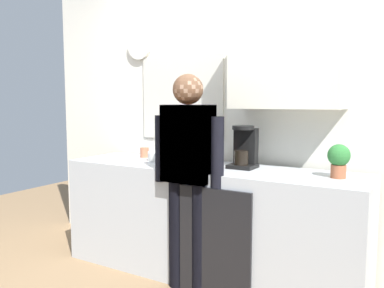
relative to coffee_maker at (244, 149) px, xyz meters
The scene contains 14 objects.
ground_plane 1.14m from the coffee_maker, 123.54° to the right, with size 8.00×8.00×0.00m, color #8C6D4C.
kitchen_counter 0.66m from the coffee_maker, 158.80° to the right, with size 2.45×0.64×0.89m, color #B2B7BC.
dishwasher_panel 0.77m from the coffee_maker, 94.26° to the right, with size 0.56×0.02×0.80m, color black.
back_wall_assembly 0.48m from the coffee_maker, 124.10° to the left, with size 4.05×0.42×2.60m.
coffee_maker is the anchor object (origin of this frame).
bottle_dark_sauce 0.38m from the coffee_maker, 167.21° to the left, with size 0.06×0.06×0.18m, color black.
bottle_red_vinegar 0.26m from the coffee_maker, 141.71° to the right, with size 0.06×0.06×0.22m, color maroon.
bottle_olive_oil 0.53m from the coffee_maker, 158.65° to the right, with size 0.06×0.06×0.25m, color olive.
cup_terracotta_mug 1.03m from the coffee_maker, behind, with size 0.08×0.08×0.09m, color #B26647.
mixing_bowl 0.78m from the coffee_maker, behind, with size 0.22×0.22×0.08m, color white.
potted_plant 0.72m from the coffee_maker, ahead, with size 0.15×0.15×0.23m.
dish_soap 0.35m from the coffee_maker, 132.09° to the right, with size 0.06×0.06×0.18m.
person_at_sink 0.49m from the coffee_maker, 123.54° to the right, with size 0.57×0.22×1.60m.
person_guest 0.49m from the coffee_maker, 123.54° to the right, with size 0.57×0.22×1.60m.
Camera 1 is at (1.49, -2.45, 1.40)m, focal length 37.15 mm.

